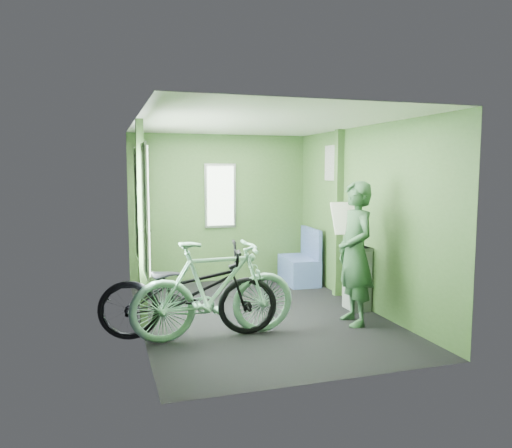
{
  "coord_description": "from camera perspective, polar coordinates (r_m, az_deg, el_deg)",
  "views": [
    {
      "loc": [
        -1.78,
        -5.62,
        1.75
      ],
      "look_at": [
        0.0,
        0.1,
        1.1
      ],
      "focal_mm": 35.0,
      "sensor_mm": 36.0,
      "label": 1
    }
  ],
  "objects": [
    {
      "name": "bicycle_mint",
      "position": [
        5.34,
        -4.7,
        -12.96
      ],
      "size": [
        1.75,
        0.63,
        1.09
      ],
      "primitive_type": "imported",
      "rotation": [
        0.0,
        -0.1,
        1.59
      ],
      "color": "#82BEA1",
      "rests_on": "ground"
    },
    {
      "name": "room",
      "position": [
        5.93,
        -0.17,
        3.16
      ],
      "size": [
        4.0,
        4.02,
        2.31
      ],
      "color": "black",
      "rests_on": "ground"
    },
    {
      "name": "bicycle_black",
      "position": [
        5.42,
        -7.59,
        -12.71
      ],
      "size": [
        1.94,
        0.99,
        1.02
      ],
      "primitive_type": "imported",
      "rotation": [
        0.0,
        -0.08,
        1.42
      ],
      "color": "black",
      "rests_on": "ground"
    },
    {
      "name": "passenger",
      "position": [
        5.75,
        11.27,
        -3.28
      ],
      "size": [
        0.42,
        0.71,
        1.63
      ],
      "rotation": [
        0.0,
        0.0,
        -1.62
      ],
      "color": "#2A4D2F",
      "rests_on": "ground"
    },
    {
      "name": "waste_box",
      "position": [
        6.42,
        11.47,
        -6.08
      ],
      "size": [
        0.23,
        0.33,
        0.8
      ],
      "primitive_type": "cube",
      "color": "gray",
      "rests_on": "ground"
    },
    {
      "name": "bench_seat",
      "position": [
        7.79,
        5.09,
        -4.91
      ],
      "size": [
        0.5,
        0.84,
        0.86
      ],
      "rotation": [
        0.0,
        0.0,
        -0.06
      ],
      "color": "navy",
      "rests_on": "ground"
    }
  ]
}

